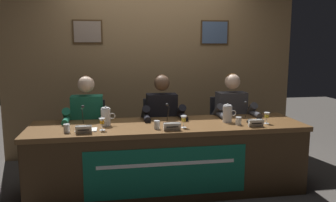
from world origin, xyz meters
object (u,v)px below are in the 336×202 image
object	(u,v)px
nameplate_center	(172,127)
nameplate_right	(256,123)
water_cup_center	(157,125)
water_pitcher_right_side	(228,114)
microphone_center	(168,118)
panelist_center	(163,118)
juice_glass_center	(184,120)
water_cup_left	(67,129)
juice_glass_right	(267,116)
water_pitcher_left_side	(106,117)
chair_center	(160,136)
chair_left	(89,140)
panelist_left	(87,121)
conference_table	(170,148)
nameplate_left	(84,130)
water_cup_right	(238,121)
chair_right	(227,133)
juice_glass_left	(102,122)
document_stack_left	(86,130)
microphone_right	(248,115)
panelist_right	(233,116)
microphone_left	(83,120)

from	to	relation	value
nameplate_center	nameplate_right	bearing A→B (deg)	0.67
water_cup_center	water_pitcher_right_side	xyz separation A→B (m)	(0.81, 0.18, 0.06)
nameplate_center	microphone_center	bearing A→B (deg)	88.63
panelist_center	juice_glass_center	xyz separation A→B (m)	(0.13, -0.57, 0.10)
water_cup_left	juice_glass_right	xyz separation A→B (m)	(2.08, 0.04, 0.05)
juice_glass_right	water_pitcher_left_side	size ratio (longest dim) A/B	0.59
water_cup_left	chair_center	xyz separation A→B (m)	(1.03, 0.78, -0.33)
water_cup_left	juice_glass_right	size ratio (longest dim) A/B	0.69
chair_left	juice_glass_center	world-z (taller)	chair_left
panelist_left	water_pitcher_left_side	size ratio (longest dim) A/B	5.90
nameplate_right	juice_glass_right	world-z (taller)	juice_glass_right
panelist_left	nameplate_right	world-z (taller)	panelist_left
juice_glass_center	water_cup_center	distance (m)	0.28
conference_table	water_cup_center	xyz separation A→B (m)	(-0.15, -0.09, 0.28)
microphone_center	juice_glass_right	size ratio (longest dim) A/B	1.74
nameplate_left	water_cup_right	world-z (taller)	water_cup_right
chair_right	water_pitcher_right_side	world-z (taller)	water_pitcher_right_side
juice_glass_left	water_pitcher_right_side	xyz separation A→B (m)	(1.35, 0.15, 0.01)
chair_center	panelist_center	world-z (taller)	panelist_center
nameplate_center	juice_glass_right	bearing A→B (deg)	6.80
chair_right	nameplate_right	distance (m)	0.92
water_pitcher_right_side	conference_table	bearing A→B (deg)	-172.45
microphone_center	juice_glass_left	bearing A→B (deg)	-168.10
document_stack_left	nameplate_center	bearing A→B (deg)	-9.41
chair_center	document_stack_left	bearing A→B (deg)	-139.38
panelist_left	microphone_right	world-z (taller)	panelist_left
microphone_center	juice_glass_right	world-z (taller)	microphone_center
panelist_right	water_pitcher_left_side	distance (m)	1.58
juice_glass_center	panelist_center	bearing A→B (deg)	102.72
panelist_left	chair_center	distance (m)	0.94
juice_glass_left	chair_right	world-z (taller)	chair_right
panelist_left	chair_center	xyz separation A→B (m)	(0.88, 0.20, -0.28)
conference_table	water_cup_right	world-z (taller)	water_cup_right
panelist_center	water_pitcher_right_side	size ratio (longest dim) A/B	5.90
nameplate_left	water_pitcher_left_side	world-z (taller)	water_pitcher_left_side
chair_center	document_stack_left	size ratio (longest dim) A/B	4.33
panelist_left	nameplate_right	xyz separation A→B (m)	(1.76, -0.66, 0.06)
water_cup_center	water_pitcher_left_side	bearing A→B (deg)	154.92
panelist_left	juice_glass_right	bearing A→B (deg)	-15.72
nameplate_left	juice_glass_center	size ratio (longest dim) A/B	1.23
chair_right	water_pitcher_right_side	bearing A→B (deg)	-109.88
microphone_center	nameplate_right	xyz separation A→B (m)	(0.88, -0.26, -0.03)
chair_right	microphone_right	world-z (taller)	microphone_right
chair_center	microphone_center	xyz separation A→B (m)	(-0.00, -0.60, 0.37)
panelist_left	microphone_right	size ratio (longest dim) A/B	5.73
panelist_left	juice_glass_center	distance (m)	1.16
microphone_center	microphone_left	bearing A→B (deg)	178.26
juice_glass_center	water_cup_center	size ratio (longest dim) A/B	1.46
panelist_left	water_cup_right	distance (m)	1.70
water_cup_left	water_cup_center	distance (m)	0.88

